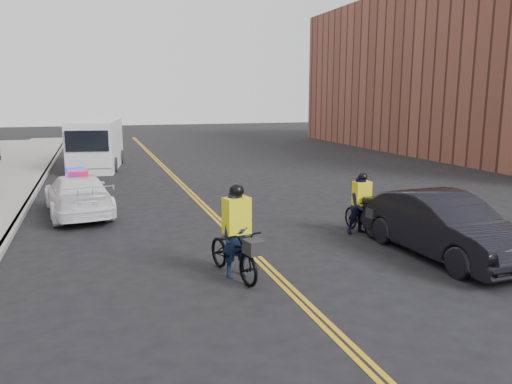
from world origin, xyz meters
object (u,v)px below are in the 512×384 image
object	(u,v)px
police_cruiser	(78,194)
cyclist_far	(361,210)
cargo_van	(96,145)
dark_sedan	(443,226)
cyclist_near	(237,245)

from	to	relation	value
police_cruiser	cyclist_far	xyz separation A→B (m)	(7.72, -4.95, 0.01)
cargo_van	cyclist_far	size ratio (longest dim) A/B	3.63
dark_sedan	police_cruiser	bearing A→B (deg)	136.06
cyclist_far	dark_sedan	bearing A→B (deg)	-72.77
dark_sedan	cyclist_near	world-z (taller)	cyclist_near
cyclist_near	cyclist_far	xyz separation A→B (m)	(4.30, 2.22, -0.01)
dark_sedan	cyclist_near	bearing A→B (deg)	174.39
cargo_van	police_cruiser	bearing A→B (deg)	-85.37
dark_sedan	cyclist_far	size ratio (longest dim) A/B	2.66
dark_sedan	cyclist_near	xyz separation A→B (m)	(-5.13, 0.23, -0.06)
dark_sedan	cargo_van	xyz separation A→B (m)	(-7.87, 18.62, 0.49)
dark_sedan	cargo_van	size ratio (longest dim) A/B	0.73
police_cruiser	cyclist_near	bearing A→B (deg)	108.01
cargo_van	cyclist_far	xyz separation A→B (m)	(7.03, -16.17, -0.57)
cargo_van	dark_sedan	bearing A→B (deg)	-58.96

